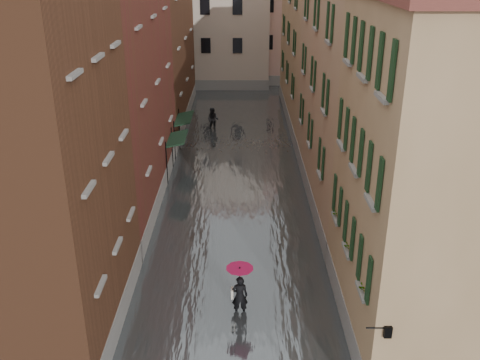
{
  "coord_description": "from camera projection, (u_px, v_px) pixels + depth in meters",
  "views": [
    {
      "loc": [
        0.28,
        -17.94,
        12.64
      ],
      "look_at": [
        0.26,
        4.62,
        3.0
      ],
      "focal_mm": 40.0,
      "sensor_mm": 36.0,
      "label": 1
    }
  ],
  "objects": [
    {
      "name": "floodwater",
      "position": [
        236.0,
        170.0,
        33.38
      ],
      "size": [
        10.0,
        60.0,
        0.2
      ],
      "primitive_type": "cube",
      "color": "#515659",
      "rests_on": "ground"
    },
    {
      "name": "building_right_mid",
      "position": [
        372.0,
        83.0,
        27.18
      ],
      "size": [
        6.0,
        14.0,
        13.0
      ],
      "primitive_type": "cube",
      "color": "#A08461",
      "rests_on": "ground"
    },
    {
      "name": "building_end_pink",
      "position": [
        295.0,
        21.0,
        55.88
      ],
      "size": [
        10.0,
        9.0,
        12.0
      ],
      "primitive_type": "cube",
      "color": "tan",
      "rests_on": "ground"
    },
    {
      "name": "ground",
      "position": [
        233.0,
        294.0,
        21.46
      ],
      "size": [
        120.0,
        120.0,
        0.0
      ],
      "primitive_type": "plane",
      "color": "#555558",
      "rests_on": "ground"
    },
    {
      "name": "building_right_far",
      "position": [
        327.0,
        49.0,
        41.26
      ],
      "size": [
        6.0,
        16.0,
        11.5
      ],
      "primitive_type": "cube",
      "color": "#96744D",
      "rests_on": "ground"
    },
    {
      "name": "building_left_mid",
      "position": [
        98.0,
        88.0,
        27.29
      ],
      "size": [
        6.0,
        14.0,
        12.5
      ],
      "primitive_type": "cube",
      "color": "maroon",
      "rests_on": "ground"
    },
    {
      "name": "building_right_near",
      "position": [
        447.0,
        182.0,
        17.36
      ],
      "size": [
        6.0,
        8.0,
        11.5
      ],
      "primitive_type": "cube",
      "color": "#96744D",
      "rests_on": "ground"
    },
    {
      "name": "building_end_cream",
      "position": [
        208.0,
        18.0,
        53.85
      ],
      "size": [
        12.0,
        9.0,
        13.0
      ],
      "primitive_type": "cube",
      "color": "#BBAB95",
      "rests_on": "ground"
    },
    {
      "name": "awning_far",
      "position": [
        183.0,
        120.0,
        35.22
      ],
      "size": [
        1.09,
        2.98,
        2.8
      ],
      "color": "black",
      "rests_on": "ground"
    },
    {
      "name": "building_left_near",
      "position": [
        13.0,
        161.0,
        17.07
      ],
      "size": [
        6.0,
        8.0,
        13.0
      ],
      "primitive_type": "cube",
      "color": "brown",
      "rests_on": "ground"
    },
    {
      "name": "building_left_far",
      "position": [
        145.0,
        32.0,
        40.78
      ],
      "size": [
        6.0,
        16.0,
        14.0
      ],
      "primitive_type": "cube",
      "color": "brown",
      "rests_on": "ground"
    },
    {
      "name": "window_planters",
      "position": [
        352.0,
        241.0,
        18.32
      ],
      "size": [
        0.59,
        5.8,
        0.84
      ],
      "color": "#9D4E33",
      "rests_on": "ground"
    },
    {
      "name": "pedestrian_main",
      "position": [
        240.0,
        286.0,
        19.72
      ],
      "size": [
        1.02,
        1.02,
        2.06
      ],
      "color": "black",
      "rests_on": "ground"
    },
    {
      "name": "pedestrian_far",
      "position": [
        213.0,
        120.0,
        40.59
      ],
      "size": [
        1.04,
        0.9,
        1.81
      ],
      "primitive_type": "imported",
      "rotation": [
        0.0,
        0.0,
        -0.28
      ],
      "color": "black",
      "rests_on": "ground"
    },
    {
      "name": "awning_near",
      "position": [
        177.0,
        140.0,
        31.45
      ],
      "size": [
        1.09,
        2.71,
        2.8
      ],
      "color": "black",
      "rests_on": "ground"
    },
    {
      "name": "wall_lantern",
      "position": [
        387.0,
        331.0,
        14.76
      ],
      "size": [
        0.71,
        0.22,
        0.35
      ],
      "color": "black",
      "rests_on": "ground"
    }
  ]
}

